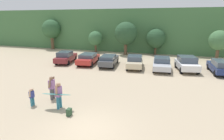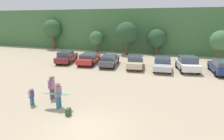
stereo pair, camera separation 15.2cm
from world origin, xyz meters
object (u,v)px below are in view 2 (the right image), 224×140
parked_car_red (89,58)px  person_companion (52,86)px  parked_car_silver (162,63)px  person_adult (58,94)px  parked_car_dark_gray (109,60)px  backpack_dropped (68,112)px  parked_car_navy (222,67)px  parked_car_champagne (135,61)px  surfboard_teal (56,94)px  person_child (31,96)px  parked_car_white (187,64)px  parked_car_maroon (66,57)px

parked_car_red → person_companion: (2.28, -11.08, 0.22)m
parked_car_silver → person_adult: 13.54m
parked_car_dark_gray → backpack_dropped: size_ratio=10.75×
parked_car_navy → parked_car_red: bearing=86.2°
parked_car_dark_gray → person_companion: 10.99m
parked_car_champagne → person_adult: bearing=159.4°
parked_car_champagne → surfboard_teal: (-2.63, -12.32, 0.24)m
parked_car_navy → person_child: 18.80m
parked_car_navy → parked_car_silver: bearing=87.1°
parked_car_navy → person_adult: bearing=131.6°
parked_car_navy → backpack_dropped: (-10.73, -13.20, -0.58)m
parked_car_champagne → person_adult: 12.46m
parked_car_silver → backpack_dropped: size_ratio=10.92×
parked_car_silver → parked_car_navy: size_ratio=1.09×
parked_car_dark_gray → person_adult: person_adult is taller
parked_car_navy → backpack_dropped: size_ratio=10.02×
person_companion → backpack_dropped: (2.44, -1.83, -0.75)m
parked_car_red → person_child: 12.56m
person_companion → surfboard_teal: 1.75m
parked_car_red → parked_car_champagne: (6.13, -0.01, 0.02)m
person_child → parked_car_red: bearing=-87.6°
person_adult → parked_car_champagne: bearing=-106.9°
parked_car_white → parked_car_navy: (3.45, -0.14, -0.06)m
parked_car_silver → person_adult: size_ratio=2.79×
parked_car_maroon → backpack_dropped: parked_car_maroon is taller
parked_car_red → surfboard_teal: parked_car_red is taller
parked_car_champagne → person_adult: person_adult is taller
parked_car_maroon → parked_car_dark_gray: 6.07m
parked_car_maroon → backpack_dropped: 14.97m
parked_car_silver → person_adult: bearing=150.3°
parked_car_white → parked_car_red: bearing=80.3°
parked_car_white → surfboard_teal: bearing=134.6°
parked_car_navy → person_child: size_ratio=3.65×
parked_car_silver → parked_car_champagne: bearing=86.9°
person_companion → surfboard_teal: size_ratio=0.84×
parked_car_maroon → backpack_dropped: (7.92, -12.69, -0.56)m
parked_car_dark_gray → surfboard_teal: bearing=175.6°
parked_car_maroon → parked_car_champagne: parked_car_maroon is taller
person_adult → backpack_dropped: 1.55m
parked_car_white → person_adult: person_adult is taller
parked_car_navy → person_adult: 17.24m
parked_car_red → person_companion: bearing=-175.8°
parked_car_dark_gray → parked_car_champagne: bearing=-95.8°
parked_car_navy → person_companion: (-13.17, -11.37, 0.17)m
parked_car_silver → parked_car_white: (2.73, 0.35, 0.11)m
parked_car_champagne → person_companion: 11.72m
parked_car_maroon → parked_car_red: bearing=-97.2°
backpack_dropped → parked_car_dark_gray: bearing=98.2°
parked_car_white → parked_car_navy: parked_car_white is taller
parked_car_red → parked_car_dark_gray: 2.87m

